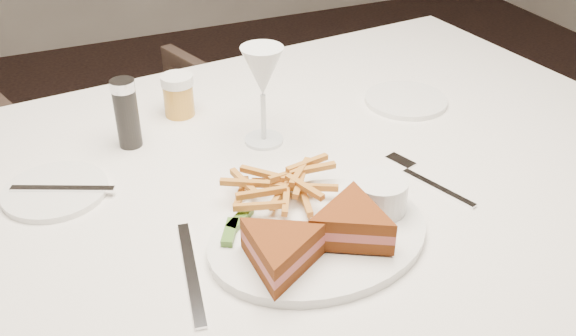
{
  "coord_description": "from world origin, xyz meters",
  "views": [
    {
      "loc": [
        -0.4,
        -0.98,
        1.32
      ],
      "look_at": [
        -0.08,
        -0.24,
        0.8
      ],
      "focal_mm": 40.0,
      "sensor_mm": 36.0,
      "label": 1
    }
  ],
  "objects": [
    {
      "name": "chair_far",
      "position": [
        -0.16,
        0.62,
        0.31
      ],
      "size": [
        0.73,
        0.71,
        0.61
      ],
      "primitive_type": "imported",
      "rotation": [
        0.0,
        0.0,
        3.44
      ],
      "color": "#413128",
      "rests_on": "ground"
    },
    {
      "name": "table_setting",
      "position": [
        -0.09,
        -0.25,
        0.79
      ],
      "size": [
        0.83,
        0.62,
        0.18
      ],
      "color": "white",
      "rests_on": "table"
    }
  ]
}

